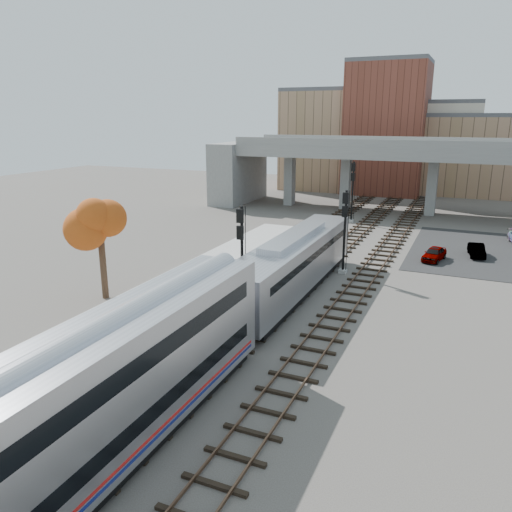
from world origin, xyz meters
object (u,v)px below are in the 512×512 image
Objects in this scene: signal_mast_mid at (344,234)px; coach at (37,444)px; car_b at (477,250)px; car_a at (434,254)px; signal_mast_far at (352,193)px; locomotive at (294,263)px; tree at (99,222)px; signal_mast_near at (242,260)px.

coach is at bearing -93.99° from signal_mast_mid.
car_b is at bearing 44.62° from signal_mast_mid.
signal_mast_mid is 13.91m from car_b.
car_a is at bearing 46.55° from signal_mast_mid.
car_a is (10.47, -13.37, -2.89)m from signal_mast_far.
signal_mast_far reaches higher than locomotive.
coach is at bearing -54.98° from tree.
tree is 2.11× the size of car_b.
locomotive is 2.63× the size of tree.
locomotive is 4.70m from signal_mast_near.
coach is 18.65m from signal_mast_near.
signal_mast_far is at bearing 92.47° from coach.
signal_mast_mid is at bearing 86.01° from coach.
tree reaches higher than coach.
car_b is (3.36, 2.88, -0.03)m from car_a.
signal_mast_far is (-4.10, 20.09, 0.30)m from signal_mast_mid.
locomotive is 19.64m from car_b.
locomotive is at bearing 62.75° from signal_mast_near.
car_a is (8.37, 12.79, -1.64)m from locomotive.
tree is at bearing -138.40° from signal_mast_mid.
locomotive is 6.46m from signal_mast_mid.
coach reaches higher than locomotive.
car_a is (19.98, 18.81, -4.73)m from tree.
locomotive is at bearing -111.04° from car_a.
locomotive is 15.37m from car_a.
signal_mast_near is 10.95m from signal_mast_mid.
locomotive is at bearing 27.40° from tree.
signal_mast_mid is at bearing 71.77° from locomotive.
signal_mast_mid is (4.10, 10.15, -0.08)m from signal_mast_near.
car_b is (11.73, 38.28, -2.19)m from coach.
coach is 48.82m from signal_mast_far.
locomotive is 0.76× the size of coach.
locomotive is at bearing -108.23° from signal_mast_mid.
signal_mast_mid is (2.00, 28.68, 0.43)m from coach.
tree is 32.22m from car_b.
car_a is (10.47, 16.87, -2.67)m from signal_mast_near.
signal_mast_mid is 18.34m from tree.
signal_mast_near is 0.95× the size of signal_mast_far.
signal_mast_mid is at bearing -143.46° from car_b.
car_a is at bearing 58.18° from signal_mast_near.
signal_mast_mid reaches higher than coach.
signal_mast_near reaches higher than car_b.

